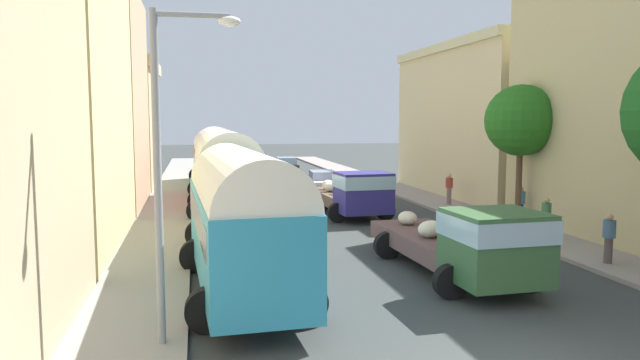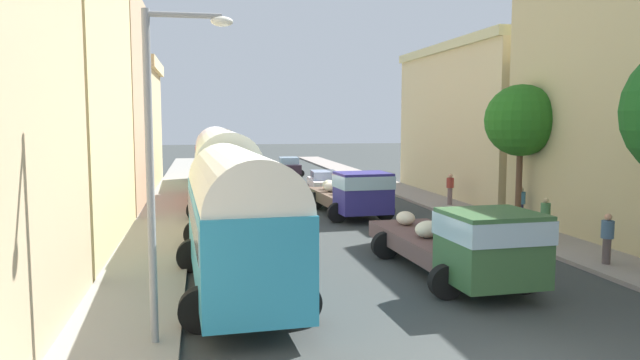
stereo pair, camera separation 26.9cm
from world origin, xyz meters
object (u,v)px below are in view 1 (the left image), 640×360
object	(u,v)px
cargo_truck_1	(353,193)
car_0	(323,183)
streetlamp_near	(169,151)
parked_bus_1	(225,176)
parked_bus_0	(242,215)
cargo_truck_0	(466,241)
parked_bus_3	(213,155)
car_2	(278,193)
pedestrian_3	(521,204)
parked_bus_2	(217,161)
car_1	(286,166)
car_3	(241,165)
pedestrian_1	(449,188)
pedestrian_2	(546,218)
pedestrian_0	(609,237)

from	to	relation	value
cargo_truck_1	car_0	bearing A→B (deg)	88.12
cargo_truck_1	streetlamp_near	world-z (taller)	streetlamp_near
parked_bus_1	streetlamp_near	size ratio (longest dim) A/B	1.37
parked_bus_0	cargo_truck_0	distance (m)	6.37
parked_bus_3	car_2	xyz separation A→B (m)	(3.08, -11.57, -1.41)
pedestrian_3	streetlamp_near	size ratio (longest dim) A/B	0.26
parked_bus_2	car_1	size ratio (longest dim) A/B	2.09
car_0	parked_bus_2	bearing A→B (deg)	-165.77
car_3	pedestrian_1	xyz separation A→B (m)	(9.33, -22.54, 0.28)
parked_bus_0	car_2	distance (m)	15.79
cargo_truck_0	car_0	world-z (taller)	cargo_truck_0
pedestrian_2	parked_bus_1	bearing A→B (deg)	155.85
car_1	pedestrian_3	world-z (taller)	pedestrian_3
car_1	cargo_truck_1	bearing A→B (deg)	-90.15
car_2	pedestrian_3	world-z (taller)	pedestrian_3
parked_bus_3	pedestrian_2	distance (m)	25.83
parked_bus_3	pedestrian_3	distance (m)	23.12
parked_bus_3	cargo_truck_0	world-z (taller)	parked_bus_3
cargo_truck_0	pedestrian_2	world-z (taller)	cargo_truck_0
pedestrian_1	pedestrian_2	bearing A→B (deg)	-93.33
parked_bus_0	streetlamp_near	bearing A→B (deg)	-115.80
parked_bus_2	car_0	xyz separation A→B (m)	(6.39, 1.62, -1.56)
pedestrian_1	parked_bus_1	bearing A→B (deg)	-158.81
pedestrian_1	pedestrian_3	distance (m)	6.00
car_2	cargo_truck_1	bearing A→B (deg)	-52.50
car_1	parked_bus_2	bearing A→B (deg)	-112.42
pedestrian_3	streetlamp_near	distance (m)	18.41
car_0	car_1	xyz separation A→B (m)	(-0.21, 13.36, 0.00)
streetlamp_near	cargo_truck_0	bearing A→B (deg)	22.59
pedestrian_2	pedestrian_3	distance (m)	4.00
parked_bus_0	car_3	xyz separation A→B (m)	(2.67, 36.20, -1.39)
cargo_truck_0	pedestrian_0	distance (m)	5.21
parked_bus_2	car_1	distance (m)	16.28
parked_bus_0	pedestrian_1	distance (m)	18.22
car_0	parked_bus_1	bearing A→B (deg)	-121.05
car_0	car_2	xyz separation A→B (m)	(-3.32, -4.20, -0.00)
parked_bus_2	cargo_truck_1	distance (m)	9.04
parked_bus_0	parked_bus_1	bearing A→B (deg)	90.00
streetlamp_near	pedestrian_0	bearing A→B (deg)	16.83
parked_bus_1	car_1	bearing A→B (deg)	75.54
car_1	pedestrian_1	size ratio (longest dim) A/B	2.24
car_1	car_3	world-z (taller)	car_1
parked_bus_0	car_1	size ratio (longest dim) A/B	2.15
streetlamp_near	car_2	bearing A→B (deg)	75.88
parked_bus_0	car_1	world-z (taller)	parked_bus_0
parked_bus_1	pedestrian_0	size ratio (longest dim) A/B	5.36
car_3	parked_bus_0	bearing A→B (deg)	-94.22
parked_bus_3	streetlamp_near	size ratio (longest dim) A/B	1.26
parked_bus_0	car_0	bearing A→B (deg)	71.95
car_2	pedestrian_0	world-z (taller)	pedestrian_0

